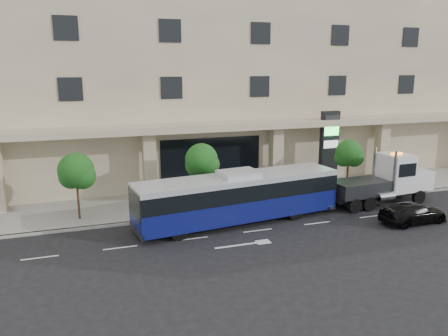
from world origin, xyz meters
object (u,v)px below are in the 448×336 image
object	(u,v)px
city_bus	(238,196)
tow_truck	(386,181)
black_sedan	(413,213)
signage_pylon	(329,148)

from	to	relation	value
city_bus	tow_truck	size ratio (longest dim) A/B	1.52
tow_truck	city_bus	bearing A→B (deg)	178.62
city_bus	black_sedan	size ratio (longest dim) A/B	2.98
city_bus	tow_truck	world-z (taller)	tow_truck
city_bus	black_sedan	xyz separation A→B (m)	(10.26, -3.53, -1.03)
city_bus	signage_pylon	world-z (taller)	signage_pylon
black_sedan	signage_pylon	world-z (taller)	signage_pylon
city_bus	signage_pylon	bearing A→B (deg)	22.71
black_sedan	signage_pylon	xyz separation A→B (m)	(-0.49, 9.14, 2.54)
black_sedan	signage_pylon	bearing A→B (deg)	1.25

